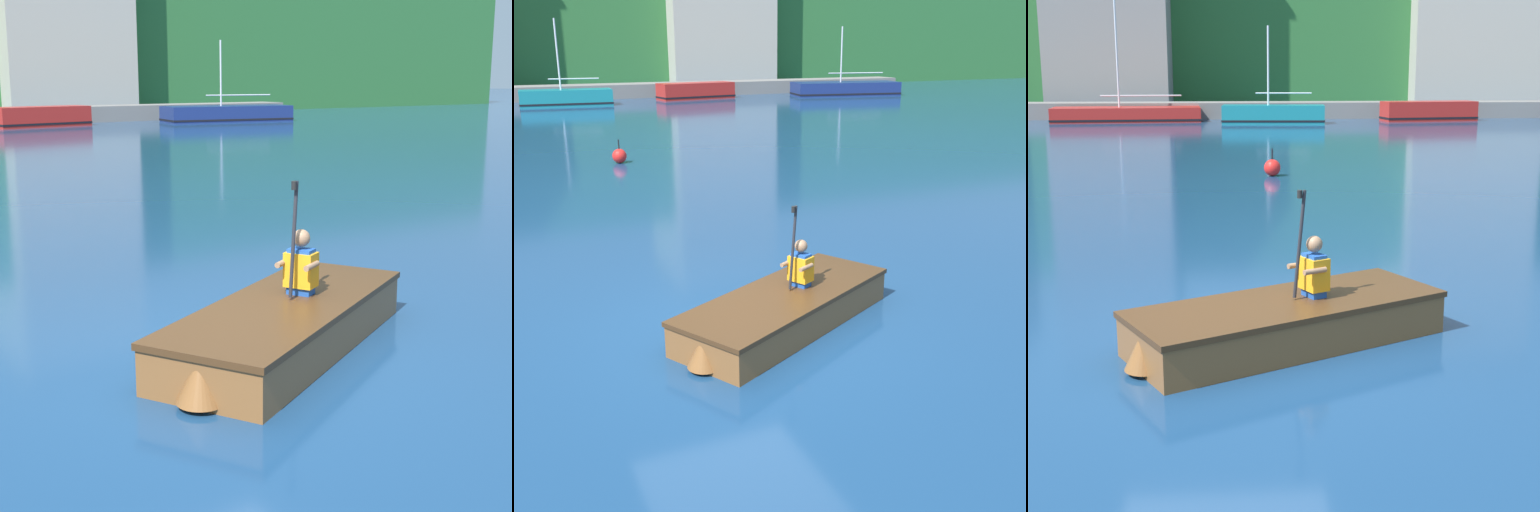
# 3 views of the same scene
# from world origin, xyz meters

# --- Properties ---
(ground_plane) EXTENTS (300.00, 300.00, 0.00)m
(ground_plane) POSITION_xyz_m (0.00, 0.00, 0.00)
(ground_plane) COLOR navy
(moored_boat_dock_west_end) EXTENTS (7.78, 3.73, 4.60)m
(moored_boat_dock_west_end) POSITION_xyz_m (21.53, 33.10, 0.43)
(moored_boat_dock_west_end) COLOR navy
(moored_boat_dock_west_end) RESTS_ON ground
(moored_boat_dock_east_inner) EXTENTS (5.26, 2.28, 1.04)m
(moored_boat_dock_east_inner) POSITION_xyz_m (10.96, 34.57, 0.49)
(moored_boat_dock_east_inner) COLOR red
(moored_boat_dock_east_inner) RESTS_ON ground
(rowboat_foreground) EXTENTS (3.44, 2.56, 0.46)m
(rowboat_foreground) POSITION_xyz_m (0.63, -0.16, 0.26)
(rowboat_foreground) COLOR brown
(rowboat_foreground) RESTS_ON ground
(person_paddler) EXTENTS (0.44, 0.44, 1.12)m
(person_paddler) POSITION_xyz_m (0.95, 0.01, 0.74)
(person_paddler) COLOR #1E4CA5
(person_paddler) RESTS_ON rowboat_foreground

